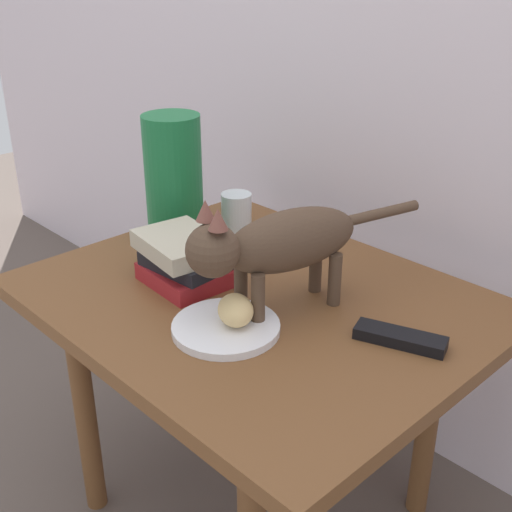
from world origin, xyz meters
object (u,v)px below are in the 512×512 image
at_px(side_table, 256,324).
at_px(tv_remote, 400,338).
at_px(book_stack, 184,259).
at_px(candle_jar, 236,213).
at_px(cat, 277,244).
at_px(green_vase, 174,179).
at_px(bread_roll, 236,310).
at_px(plate, 226,328).

relative_size(side_table, tv_remote, 5.56).
bearing_deg(book_stack, side_table, 25.71).
xyz_separation_m(candle_jar, tv_remote, (0.55, -0.13, -0.03)).
relative_size(cat, tv_remote, 3.13).
bearing_deg(green_vase, tv_remote, -0.37).
distance_m(bread_roll, tv_remote, 0.28).
distance_m(plate, bread_roll, 0.04).
bearing_deg(plate, bread_roll, 57.52).
height_order(cat, tv_remote, cat).
height_order(green_vase, tv_remote, green_vase).
height_order(plate, green_vase, green_vase).
bearing_deg(candle_jar, green_vase, -113.61).
bearing_deg(plate, green_vase, 153.68).
xyz_separation_m(bread_roll, book_stack, (-0.20, 0.05, 0.01)).
height_order(side_table, bread_roll, bread_roll).
height_order(plate, cat, cat).
distance_m(book_stack, green_vase, 0.24).
bearing_deg(bread_roll, side_table, 120.83).
xyz_separation_m(side_table, plate, (0.06, -0.13, 0.07)).
height_order(book_stack, green_vase, green_vase).
bearing_deg(book_stack, cat, 13.08).
bearing_deg(cat, book_stack, -166.92).
bearing_deg(bread_roll, green_vase, 155.99).
bearing_deg(bread_roll, candle_jar, 137.40).
distance_m(bread_roll, book_stack, 0.21).
relative_size(book_stack, tv_remote, 1.25).
height_order(green_vase, candle_jar, green_vase).
distance_m(book_stack, tv_remote, 0.44).
xyz_separation_m(side_table, tv_remote, (0.29, 0.05, 0.08)).
xyz_separation_m(plate, bread_roll, (0.01, 0.01, 0.03)).
height_order(bread_roll, tv_remote, bread_roll).
xyz_separation_m(plate, tv_remote, (0.23, 0.18, 0.00)).
distance_m(book_stack, candle_jar, 0.28).
relative_size(cat, green_vase, 1.70).
bearing_deg(side_table, book_stack, -154.29).
bearing_deg(green_vase, candle_jar, 66.39).
distance_m(side_table, tv_remote, 0.30).
xyz_separation_m(bread_roll, candle_jar, (-0.33, 0.30, -0.00)).
distance_m(bread_roll, cat, 0.13).
bearing_deg(candle_jar, tv_remote, -13.78).
distance_m(cat, book_stack, 0.22).
bearing_deg(tv_remote, candle_jar, 145.81).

